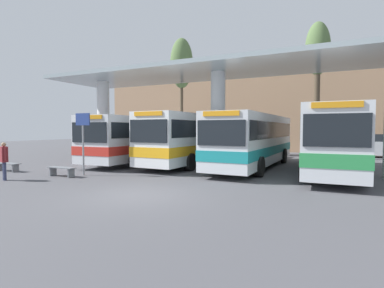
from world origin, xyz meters
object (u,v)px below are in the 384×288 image
at_px(transit_bus_center_bay, 200,137).
at_px(waiting_bench_far_platform, 7,165).
at_px(info_sign_platform, 83,131).
at_px(poplar_tree_behind_left, 318,54).
at_px(transit_bus_far_right_bay, 331,138).
at_px(parked_car_street, 369,146).
at_px(transit_bus_right_bay, 254,138).
at_px(waiting_bench_near_pillar, 62,170).
at_px(poplar_tree_behind_right, 182,65).
at_px(pedestrian_waiting, 4,157).
at_px(transit_bus_left_bay, 149,137).

xyz_separation_m(transit_bus_center_bay, waiting_bench_far_platform, (-7.95, -8.28, -1.46)).
height_order(info_sign_platform, poplar_tree_behind_left, poplar_tree_behind_left).
bearing_deg(transit_bus_far_right_bay, transit_bus_center_bay, -12.16).
relative_size(transit_bus_center_bay, parked_car_street, 2.65).
height_order(transit_bus_right_bay, waiting_bench_near_pillar, transit_bus_right_bay).
distance_m(transit_bus_center_bay, info_sign_platform, 8.12).
bearing_deg(parked_car_street, transit_bus_far_right_bay, -102.91).
xyz_separation_m(waiting_bench_near_pillar, info_sign_platform, (0.63, 0.78, 1.87)).
bearing_deg(poplar_tree_behind_right, parked_car_street, 16.11).
bearing_deg(transit_bus_far_right_bay, poplar_tree_behind_left, -83.63).
xyz_separation_m(transit_bus_far_right_bay, waiting_bench_near_pillar, (-11.84, -6.84, -1.51)).
bearing_deg(transit_bus_center_bay, info_sign_platform, 69.88).
height_order(pedestrian_waiting, poplar_tree_behind_left, poplar_tree_behind_left).
height_order(transit_bus_left_bay, parked_car_street, transit_bus_left_bay).
bearing_deg(parked_car_street, info_sign_platform, -127.96).
height_order(waiting_bench_near_pillar, poplar_tree_behind_right, poplar_tree_behind_right).
xyz_separation_m(waiting_bench_far_platform, parked_car_street, (18.84, 18.27, 0.58)).
height_order(info_sign_platform, parked_car_street, info_sign_platform).
height_order(poplar_tree_behind_left, poplar_tree_behind_right, poplar_tree_behind_right).
relative_size(waiting_bench_near_pillar, poplar_tree_behind_left, 0.15).
xyz_separation_m(transit_bus_right_bay, poplar_tree_behind_right, (-8.27, 6.36, 6.37)).
relative_size(transit_bus_right_bay, poplar_tree_behind_left, 1.08).
bearing_deg(pedestrian_waiting, transit_bus_right_bay, 67.00).
distance_m(waiting_bench_far_platform, pedestrian_waiting, 3.45).
bearing_deg(transit_bus_center_bay, transit_bus_far_right_bay, 172.10).
bearing_deg(transit_bus_center_bay, parked_car_street, -135.32).
height_order(transit_bus_right_bay, info_sign_platform, transit_bus_right_bay).
distance_m(poplar_tree_behind_left, parked_car_street, 8.87).
relative_size(waiting_bench_far_platform, parked_car_street, 0.40).
bearing_deg(parked_car_street, pedestrian_waiting, -127.87).
distance_m(transit_bus_right_bay, poplar_tree_behind_left, 9.96).
xyz_separation_m(waiting_bench_far_platform, info_sign_platform, (4.88, 0.78, 1.86)).
bearing_deg(parked_car_street, waiting_bench_far_platform, -135.24).
height_order(transit_bus_right_bay, poplar_tree_behind_left, poplar_tree_behind_left).
bearing_deg(transit_bus_center_bay, transit_bus_right_bay, 171.09).
height_order(transit_bus_center_bay, transit_bus_far_right_bay, transit_bus_far_right_bay).
bearing_deg(poplar_tree_behind_left, transit_bus_left_bay, -148.19).
relative_size(pedestrian_waiting, poplar_tree_behind_right, 0.16).
relative_size(transit_bus_center_bay, transit_bus_right_bay, 1.07).
bearing_deg(transit_bus_right_bay, transit_bus_left_bay, -1.46).
bearing_deg(transit_bus_center_bay, poplar_tree_behind_left, -135.50).
relative_size(info_sign_platform, poplar_tree_behind_left, 0.30).
relative_size(poplar_tree_behind_left, parked_car_street, 2.30).
bearing_deg(pedestrian_waiting, info_sign_platform, 73.09).
relative_size(transit_bus_left_bay, poplar_tree_behind_right, 1.16).
bearing_deg(waiting_bench_near_pillar, poplar_tree_behind_left, 53.87).
height_order(transit_bus_far_right_bay, waiting_bench_near_pillar, transit_bus_far_right_bay).
distance_m(transit_bus_center_bay, pedestrian_waiting, 11.43).
bearing_deg(pedestrian_waiting, poplar_tree_behind_right, 108.04).
relative_size(transit_bus_left_bay, parked_car_street, 2.67).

